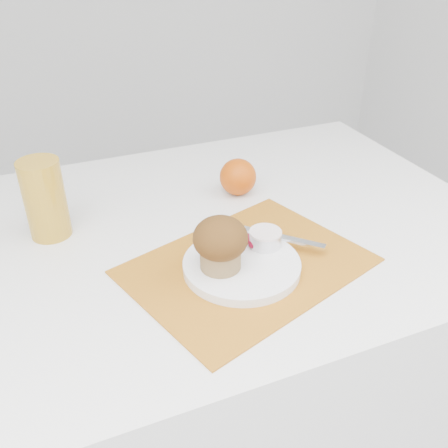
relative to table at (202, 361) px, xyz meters
name	(u,v)px	position (x,y,z in m)	size (l,w,h in m)	color
table	(202,361)	(0.00, 0.00, 0.00)	(1.20, 0.80, 0.75)	white
placemat	(247,266)	(0.04, -0.15, 0.38)	(0.40, 0.29, 0.00)	#B16918
plate	(242,265)	(0.02, -0.16, 0.39)	(0.20, 0.20, 0.02)	white
ramekin	(265,239)	(0.08, -0.13, 0.41)	(0.06, 0.06, 0.03)	silver
cream	(265,233)	(0.08, -0.13, 0.42)	(0.06, 0.06, 0.01)	white
raspberry_near	(250,239)	(0.06, -0.12, 0.40)	(0.02, 0.02, 0.02)	#600217
raspberry_far	(254,244)	(0.06, -0.13, 0.40)	(0.02, 0.02, 0.02)	#530212
butter_knife	(276,236)	(0.11, -0.12, 0.40)	(0.19, 0.01, 0.00)	silver
orange	(238,177)	(0.13, 0.10, 0.42)	(0.08, 0.08, 0.08)	#C74D07
juice_glass	(45,199)	(-0.27, 0.09, 0.45)	(0.08, 0.08, 0.15)	gold
muffin	(220,243)	(-0.02, -0.16, 0.44)	(0.09, 0.09, 0.09)	olive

